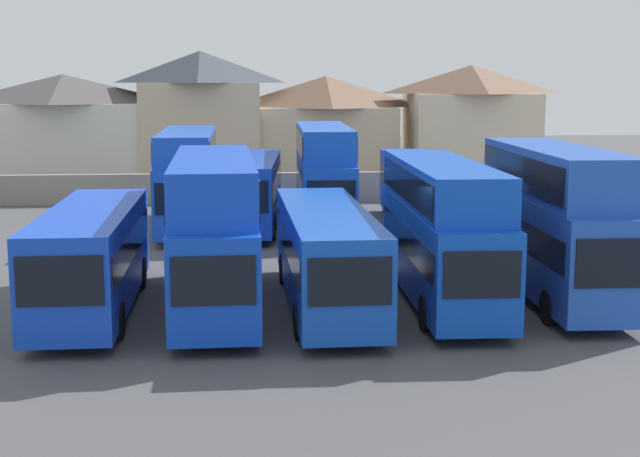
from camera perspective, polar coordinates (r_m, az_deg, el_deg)
The scene contains 15 objects.
ground at distance 48.05m, azimuth -1.59°, elevation 0.42°, with size 140.00×140.00×0.00m, color #4C4C4F.
depot_boundary_wall at distance 55.66m, azimuth -2.08°, elevation 2.59°, with size 56.00×0.50×1.80m, color gray.
bus_1 at distance 30.13m, azimuth -14.08°, elevation -1.53°, with size 2.71×10.79×3.36m.
bus_2 at distance 29.73m, azimuth -6.64°, elevation 0.26°, with size 2.82×11.29×4.97m.
bus_3 at distance 29.89m, azimuth 0.39°, elevation -1.43°, with size 2.76×11.73×3.26m.
bus_4 at distance 30.68m, azimuth 7.60°, elevation 0.28°, with size 2.74×11.22×4.73m.
bus_5 at distance 31.92m, azimuth 14.50°, elevation 0.85°, with size 2.86×10.64×5.18m.
bus_6 at distance 45.81m, azimuth -8.27°, elevation 3.38°, with size 2.66×11.32×4.90m.
bus_7 at distance 45.85m, azimuth -4.24°, elevation 2.52°, with size 3.38×11.68×3.55m.
bus_8 at distance 46.06m, azimuth 0.24°, elevation 3.64°, with size 2.88×11.37×5.11m.
bus_9 at distance 46.62m, azimuth 6.17°, elevation 2.60°, with size 2.86×11.46×3.53m.
house_terrace_left at distance 66.47m, azimuth -15.66°, elevation 5.99°, with size 11.43×7.49×7.75m.
house_terrace_centre at distance 65.10m, azimuth -7.43°, elevation 6.91°, with size 8.49×7.47×9.35m.
house_terrace_right at distance 65.87m, azimuth 0.36°, elevation 6.26°, with size 10.13×7.19×7.62m.
house_terrace_far_right at distance 66.20m, azimuth 9.37°, elevation 6.48°, with size 9.15×6.80×8.39m.
Camera 1 is at (-2.88, -29.38, 7.48)m, focal length 51.22 mm.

